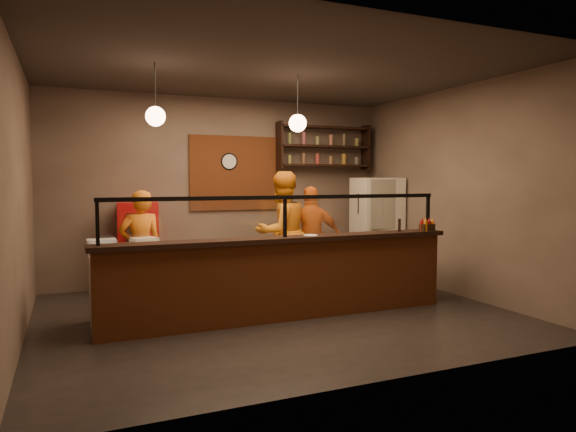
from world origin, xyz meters
name	(u,v)px	position (x,y,z in m)	size (l,w,h in m)	color
floor	(276,314)	(0.00, 0.00, 0.00)	(6.00, 6.00, 0.00)	black
ceiling	(276,69)	(0.00, 0.00, 3.20)	(6.00, 6.00, 0.00)	#352E29
wall_back	(223,190)	(0.00, 2.50, 1.60)	(6.00, 6.00, 0.00)	#726054
wall_left	(18,196)	(-3.00, 0.00, 1.60)	(5.00, 5.00, 0.00)	#726054
wall_right	(457,192)	(3.00, 0.00, 1.60)	(5.00, 5.00, 0.00)	#726054
wall_front	(384,200)	(0.00, -2.50, 1.60)	(6.00, 6.00, 0.00)	#726054
brick_patch	(234,173)	(0.20, 2.47, 1.90)	(1.60, 0.04, 1.30)	brown
service_counter	(285,281)	(0.00, -0.30, 0.50)	(4.60, 0.25, 1.00)	brown
counter_ledge	(285,239)	(0.00, -0.30, 1.03)	(4.70, 0.37, 0.06)	black
worktop_cabinet	(271,279)	(0.00, 0.20, 0.42)	(4.60, 0.75, 0.85)	gray
worktop	(271,247)	(0.00, 0.20, 0.88)	(4.60, 0.75, 0.05)	silver
sneeze_guard	(285,212)	(0.00, -0.30, 1.37)	(4.50, 0.05, 0.52)	white
wall_shelving	(324,146)	(1.90, 2.32, 2.40)	(1.84, 0.28, 0.85)	black
wall_clock	(229,162)	(0.10, 2.46, 2.10)	(0.30, 0.30, 0.04)	black
pendant_left	(155,116)	(-1.50, 0.20, 2.55)	(0.24, 0.24, 0.77)	black
pendant_right	(298,123)	(0.40, 0.20, 2.55)	(0.24, 0.24, 0.77)	black
cook_left	(141,248)	(-1.59, 1.15, 0.82)	(0.60, 0.39, 1.64)	orange
cook_mid	(282,232)	(0.57, 1.19, 0.96)	(0.93, 0.72, 1.91)	orange
cook_right	(312,238)	(1.12, 1.22, 0.84)	(0.98, 0.41, 1.68)	#DA6014
fridge	(377,228)	(2.60, 1.60, 0.91)	(0.76, 0.71, 1.82)	beige
red_cooler	(139,247)	(-1.49, 2.15, 0.71)	(0.61, 0.56, 1.43)	#AE0B0E
pizza_dough	(319,243)	(0.66, 0.07, 0.91)	(0.45, 0.45, 0.01)	beige
prep_tub_a	(102,246)	(-2.15, 0.27, 0.98)	(0.33, 0.27, 0.17)	silver
prep_tub_b	(144,244)	(-1.64, 0.37, 0.98)	(0.30, 0.24, 0.15)	silver
prep_tub_c	(102,249)	(-2.15, 0.13, 0.97)	(0.27, 0.22, 0.14)	silver
rolling_pin	(173,248)	(-1.33, 0.15, 0.93)	(0.07, 0.07, 0.40)	yellow
condiment_caddy	(427,227)	(2.16, -0.37, 1.11)	(0.18, 0.14, 0.10)	black
pepper_mill	(399,225)	(1.71, -0.33, 1.15)	(0.04, 0.04, 0.18)	black
small_plate	(311,235)	(0.35, -0.33, 1.07)	(0.18, 0.18, 0.01)	white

